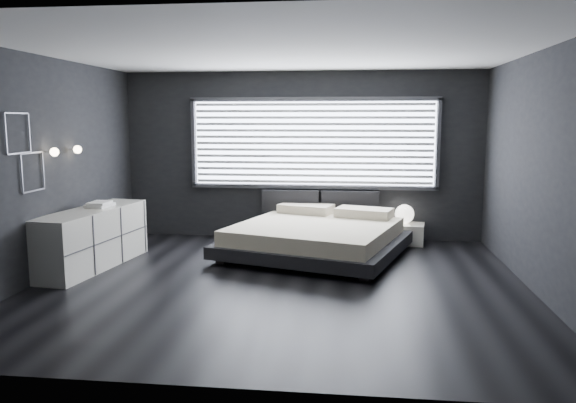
# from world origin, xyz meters

# --- Properties ---
(room) EXTENTS (6.04, 6.00, 2.80)m
(room) POSITION_xyz_m (0.00, 0.00, 1.40)
(room) COLOR black
(room) RESTS_ON ground
(window) EXTENTS (4.14, 0.09, 1.52)m
(window) POSITION_xyz_m (0.20, 2.70, 1.61)
(window) COLOR white
(window) RESTS_ON ground
(headboard) EXTENTS (1.96, 0.16, 0.52)m
(headboard) POSITION_xyz_m (0.33, 2.64, 0.57)
(headboard) COLOR black
(headboard) RESTS_ON ground
(sconce_near) EXTENTS (0.18, 0.11, 0.11)m
(sconce_near) POSITION_xyz_m (-2.88, 0.05, 1.60)
(sconce_near) COLOR silver
(sconce_near) RESTS_ON ground
(sconce_far) EXTENTS (0.18, 0.11, 0.11)m
(sconce_far) POSITION_xyz_m (-2.88, 0.65, 1.60)
(sconce_far) COLOR silver
(sconce_far) RESTS_ON ground
(wall_art_upper) EXTENTS (0.01, 0.48, 0.48)m
(wall_art_upper) POSITION_xyz_m (-2.98, -0.55, 1.85)
(wall_art_upper) COLOR #47474C
(wall_art_upper) RESTS_ON ground
(wall_art_lower) EXTENTS (0.01, 0.48, 0.48)m
(wall_art_lower) POSITION_xyz_m (-2.98, -0.30, 1.38)
(wall_art_lower) COLOR #47474C
(wall_art_lower) RESTS_ON ground
(bed) EXTENTS (2.99, 2.91, 0.62)m
(bed) POSITION_xyz_m (0.35, 1.50, 0.29)
(bed) COLOR black
(bed) RESTS_ON ground
(nightstand) EXTENTS (0.63, 0.55, 0.33)m
(nightstand) POSITION_xyz_m (1.75, 2.46, 0.16)
(nightstand) COLOR silver
(nightstand) RESTS_ON ground
(orb_lamp) EXTENTS (0.31, 0.31, 0.31)m
(orb_lamp) POSITION_xyz_m (1.72, 2.50, 0.48)
(orb_lamp) COLOR white
(orb_lamp) RESTS_ON nightstand
(dresser) EXTENTS (0.82, 2.06, 0.80)m
(dresser) POSITION_xyz_m (-2.65, 0.48, 0.40)
(dresser) COLOR silver
(dresser) RESTS_ON ground
(book_stack) EXTENTS (0.32, 0.40, 0.08)m
(book_stack) POSITION_xyz_m (-2.62, 0.69, 0.84)
(book_stack) COLOR silver
(book_stack) RESTS_ON dresser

